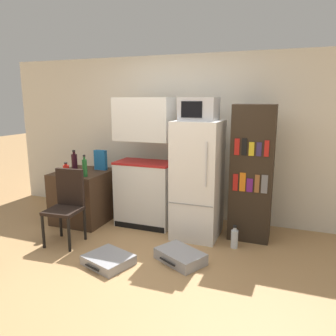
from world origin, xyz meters
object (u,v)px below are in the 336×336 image
kitchen_hutch (145,168)px  suitcase_small_flat (180,256)px  refrigerator (198,179)px  water_bottle_front (234,238)px  bottle_green_tall (85,167)px  side_table (84,196)px  microwave (199,109)px  cereal_box (101,160)px  bottle_ketchup_red (66,170)px  suitcase_large_flat (108,260)px  bottle_wine_dark (74,161)px  bookshelf (252,173)px  chair (67,200)px

kitchen_hutch → suitcase_small_flat: size_ratio=2.87×
refrigerator → water_bottle_front: bearing=-22.8°
kitchen_hutch → bottle_green_tall: size_ratio=6.03×
bottle_green_tall → water_bottle_front: 2.21m
side_table → water_bottle_front: size_ratio=2.74×
microwave → bottle_green_tall: microwave is taller
refrigerator → cereal_box: 1.57m
side_table → kitchen_hutch: size_ratio=0.43×
bottle_ketchup_red → suitcase_large_flat: size_ratio=0.33×
bottle_ketchup_red → cereal_box: 0.58m
kitchen_hutch → refrigerator: bearing=-6.8°
kitchen_hutch → bottle_green_tall: 0.83m
refrigerator → cereal_box: refrigerator is taller
side_table → bottle_ketchup_red: (-0.04, -0.33, 0.46)m
refrigerator → suitcase_large_flat: (-0.70, -1.15, -0.72)m
water_bottle_front → bottle_wine_dark: bearing=173.5°
microwave → water_bottle_front: 1.68m
refrigerator → bookshelf: 0.70m
cereal_box → bottle_green_tall: bearing=-85.7°
bottle_ketchup_red → bookshelf: bearing=12.6°
kitchen_hutch → bottle_green_tall: kitchen_hutch is taller
chair → suitcase_small_flat: size_ratio=1.47×
microwave → suitcase_small_flat: (0.03, -0.81, -1.63)m
refrigerator → microwave: size_ratio=3.39×
refrigerator → microwave: microwave is taller
side_table → bottle_wine_dark: bearing=151.4°
chair → bottle_ketchup_red: bearing=122.5°
microwave → bookshelf: microwave is taller
side_table → cereal_box: size_ratio=2.64×
side_table → cereal_box: 0.60m
kitchen_hutch → bottle_green_tall: (-0.71, -0.43, 0.05)m
bottle_green_tall → water_bottle_front: size_ratio=1.06×
kitchen_hutch → refrigerator: 0.82m
bottle_green_tall → suitcase_large_flat: 1.43m
bottle_green_tall → bottle_ketchup_red: 0.27m
microwave → chair: 2.04m
microwave → suitcase_large_flat: 2.12m
side_table → suitcase_small_flat: (1.78, -0.74, -0.32)m
side_table → bottle_green_tall: size_ratio=2.60×
kitchen_hutch → cereal_box: bearing=177.4°
cereal_box → suitcase_large_flat: (0.86, -1.28, -0.86)m
microwave → cereal_box: bearing=175.2°
water_bottle_front → chair: bearing=-165.0°
chair → suitcase_large_flat: 1.02m
bottle_green_tall → cereal_box: bearing=94.3°
microwave → bottle_ketchup_red: size_ratio=2.34×
bottle_green_tall → water_bottle_front: bottle_green_tall is taller
side_table → bookshelf: (2.42, 0.22, 0.50)m
chair → suitcase_small_flat: (1.54, -0.03, -0.48)m
side_table → bottle_wine_dark: 0.57m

